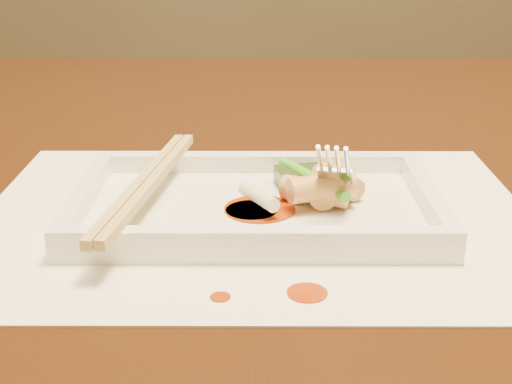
{
  "coord_description": "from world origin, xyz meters",
  "views": [
    {
      "loc": [
        0.03,
        -0.64,
        0.96
      ],
      "look_at": [
        0.02,
        -0.17,
        0.77
      ],
      "focal_mm": 50.0,
      "sensor_mm": 36.0,
      "label": 1
    }
  ],
  "objects_px": {
    "chopstick_a": "(142,182)",
    "placemat": "(256,216)",
    "fork": "(355,99)",
    "plate_base": "(256,210)",
    "table": "(233,244)"
  },
  "relations": [
    {
      "from": "chopstick_a",
      "to": "placemat",
      "type": "bearing_deg",
      "value": 0.0
    },
    {
      "from": "placemat",
      "to": "fork",
      "type": "height_order",
      "value": "fork"
    },
    {
      "from": "plate_base",
      "to": "chopstick_a",
      "type": "distance_m",
      "value": 0.08
    },
    {
      "from": "placemat",
      "to": "plate_base",
      "type": "bearing_deg",
      "value": 0.0
    },
    {
      "from": "plate_base",
      "to": "placemat",
      "type": "bearing_deg",
      "value": 0.0
    },
    {
      "from": "plate_base",
      "to": "chopstick_a",
      "type": "height_order",
      "value": "chopstick_a"
    },
    {
      "from": "placemat",
      "to": "chopstick_a",
      "type": "relative_size",
      "value": 1.87
    },
    {
      "from": "placemat",
      "to": "plate_base",
      "type": "distance_m",
      "value": 0.0
    },
    {
      "from": "plate_base",
      "to": "chopstick_a",
      "type": "relative_size",
      "value": 1.21
    },
    {
      "from": "plate_base",
      "to": "chopstick_a",
      "type": "bearing_deg",
      "value": 180.0
    },
    {
      "from": "placemat",
      "to": "plate_base",
      "type": "relative_size",
      "value": 1.54
    },
    {
      "from": "placemat",
      "to": "plate_base",
      "type": "xyz_separation_m",
      "value": [
        0.0,
        0.0,
        0.0
      ]
    },
    {
      "from": "table",
      "to": "plate_base",
      "type": "bearing_deg",
      "value": -81.86
    },
    {
      "from": "plate_base",
      "to": "fork",
      "type": "distance_m",
      "value": 0.11
    },
    {
      "from": "table",
      "to": "plate_base",
      "type": "height_order",
      "value": "plate_base"
    }
  ]
}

